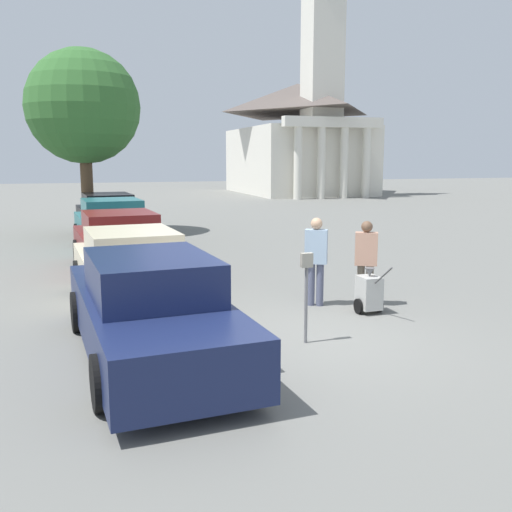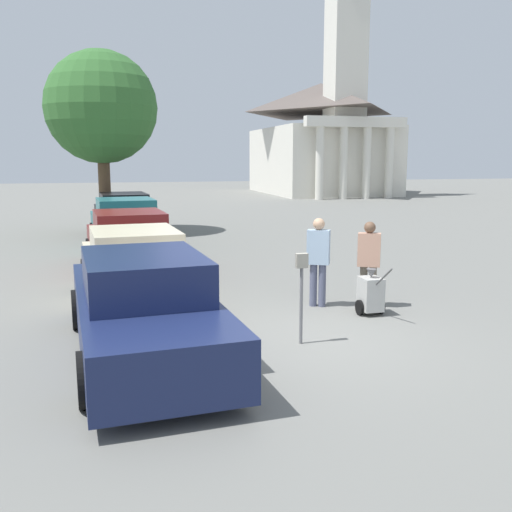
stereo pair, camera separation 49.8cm
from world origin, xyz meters
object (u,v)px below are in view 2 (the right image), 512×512
parked_car_cream (135,269)px  parked_car_black (124,217)px  parked_car_maroon (129,244)px  parked_car_teal (126,226)px  person_worker (318,257)px  person_supervisor (369,259)px  parked_car_navy (144,309)px  equipment_cart (371,294)px  church (323,125)px  parking_meter (302,281)px

parked_car_cream → parked_car_black: parked_car_black is taller
parked_car_maroon → parked_car_black: size_ratio=0.95×
parked_car_teal → parked_car_black: 2.86m
person_worker → person_supervisor: (0.90, -0.30, -0.04)m
parked_car_black → parked_car_navy: bearing=-94.6°
parked_car_teal → parked_car_black: size_ratio=0.92×
parked_car_teal → parked_car_navy: bearing=-94.6°
parked_car_maroon → equipment_cart: 6.66m
parked_car_teal → equipment_cart: 9.64m
church → parked_car_navy: bearing=-114.5°
parked_car_navy → person_worker: 3.92m
parking_meter → parked_car_navy: bearing=178.2°
parked_car_black → parking_meter: parked_car_black is taller
person_worker → church: church is taller
parked_car_cream → equipment_cart: size_ratio=4.79×
parked_car_black → equipment_cart: (4.10, -11.57, -0.35)m
parked_car_navy → parked_car_teal: bearing=85.4°
parked_car_black → church: size_ratio=0.22×
parked_car_teal → church: 30.06m
person_supervisor → church: (11.65, 33.31, 4.39)m
parked_car_maroon → parked_car_navy: bearing=-94.6°
parked_car_navy → equipment_cart: bearing=11.5°
parked_car_cream → parked_car_teal: bearing=85.4°
parked_car_navy → equipment_cart: (4.10, 1.18, -0.30)m
parked_car_teal → parking_meter: size_ratio=3.37×
parked_car_cream → person_supervisor: (4.28, -1.35, 0.25)m
parked_car_navy → parking_meter: bearing=-6.4°
parked_car_navy → parked_car_teal: (-0.00, 9.90, 0.05)m
parked_car_cream → parking_meter: size_ratio=3.40×
parked_car_navy → equipment_cart: parked_car_navy is taller
parked_car_cream → equipment_cart: 4.50m
parked_car_cream → parked_car_maroon: parked_car_maroon is taller
parked_car_navy → parked_car_maroon: size_ratio=1.09×
parking_meter → person_worker: size_ratio=0.83×
parked_car_navy → parked_car_black: parked_car_black is taller
parked_car_teal → church: church is taller
parked_car_teal → parked_car_cream: bearing=-94.6°
person_supervisor → equipment_cart: (-0.18, -0.49, -0.54)m
person_worker → parking_meter: bearing=91.8°
parked_car_teal → person_worker: 8.62m
equipment_cart → person_worker: bearing=132.0°
parked_car_cream → parking_meter: parked_car_cream is taller
parked_car_navy → parked_car_teal: size_ratio=1.12×
parked_car_maroon → church: bearing=56.3°
parked_car_teal → person_worker: (3.38, -7.93, 0.23)m
parked_car_navy → parking_meter: parked_car_navy is taller
parked_car_navy → person_supervisor: bearing=16.8°
parked_car_navy → person_supervisor: (4.27, 1.67, 0.24)m
parking_meter → person_supervisor: person_supervisor is taller
parking_meter → person_supervisor: 2.60m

